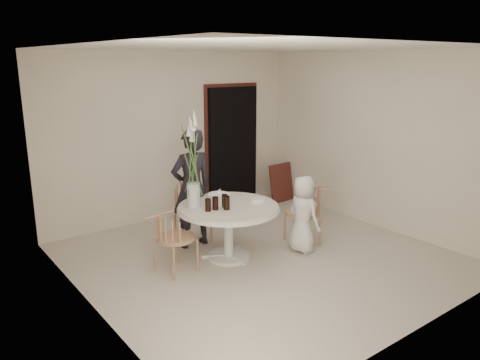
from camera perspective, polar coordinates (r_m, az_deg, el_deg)
ground at (r=6.33m, az=2.57°, el=-9.40°), size 4.50×4.50×0.00m
room_shell at (r=5.86m, az=2.75°, el=5.24°), size 4.50×4.50×4.50m
doorway at (r=8.36m, az=-0.90°, el=4.06°), size 1.00×0.10×2.10m
door_trim at (r=8.38m, az=-1.07°, el=4.51°), size 1.12×0.03×2.22m
table at (r=6.09m, az=-1.42°, el=-4.14°), size 1.33×1.33×0.73m
picture_frame at (r=8.68m, az=5.06°, el=-0.32°), size 0.54×0.19×0.70m
chair_far at (r=6.83m, az=-6.16°, el=-2.53°), size 0.55×0.59×0.88m
chair_right at (r=6.72m, az=8.57°, el=-3.20°), size 0.59×0.57×0.83m
chair_left at (r=5.73m, az=-8.77°, el=-6.50°), size 0.52×0.49×0.81m
girl at (r=6.49m, az=-5.90°, el=-1.02°), size 0.63×0.43×1.67m
boy at (r=6.39m, az=7.71°, el=-4.16°), size 0.34×0.52×1.06m
birthday_cake at (r=6.11m, az=-2.61°, el=-2.30°), size 0.29×0.29×0.19m
cola_tumbler_a at (r=5.82m, az=-3.93°, el=-3.06°), size 0.09×0.09×0.16m
cola_tumbler_b at (r=5.87m, az=-1.65°, el=-2.80°), size 0.11×0.11×0.17m
cola_tumbler_c at (r=5.87m, az=-3.02°, el=-2.85°), size 0.09×0.09×0.17m
cola_tumbler_d at (r=5.97m, az=-1.89°, el=-2.54°), size 0.09×0.09×0.16m
plate_stack at (r=6.20m, az=2.18°, el=-2.47°), size 0.20×0.20×0.05m
flower_vase at (r=5.88m, az=-5.75°, el=1.18°), size 0.17×0.17×1.25m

